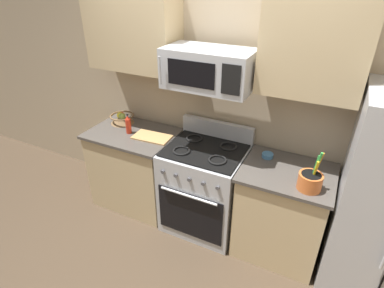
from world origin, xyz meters
name	(u,v)px	position (x,y,z in m)	size (l,w,h in m)	color
ground_plane	(173,268)	(0.00, 0.00, 0.00)	(16.00, 16.00, 0.00)	#473828
wall_back	(223,99)	(0.00, 1.08, 1.30)	(8.00, 0.10, 2.60)	tan
counter_left	(136,168)	(-0.85, 0.68, 0.46)	(0.92, 0.66, 0.91)	tan
range_oven	(204,187)	(0.00, 0.68, 0.47)	(0.76, 0.70, 1.09)	#B2B5BA
counter_right	(281,212)	(0.78, 0.68, 0.46)	(0.79, 0.66, 0.91)	tan
microwave	(209,69)	(0.00, 0.71, 1.69)	(0.75, 0.44, 0.34)	#B2B5BA
upper_cabinets_left	(133,30)	(-0.86, 0.86, 1.92)	(0.91, 0.34, 0.74)	tan
upper_cabinets_right	(315,47)	(0.79, 0.86, 1.92)	(0.78, 0.34, 0.74)	tan
utensil_crock	(310,181)	(0.97, 0.51, 0.99)	(0.19, 0.19, 0.34)	#D1662D
fruit_basket	(122,118)	(-1.09, 0.83, 0.96)	(0.27, 0.27, 0.11)	brown
cutting_board	(152,137)	(-0.60, 0.67, 0.92)	(0.38, 0.22, 0.02)	tan
bottle_hot_sauce	(128,124)	(-0.87, 0.66, 1.01)	(0.06, 0.06, 0.22)	red
prep_bowl	(268,155)	(0.56, 0.83, 0.93)	(0.10, 0.10, 0.04)	teal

